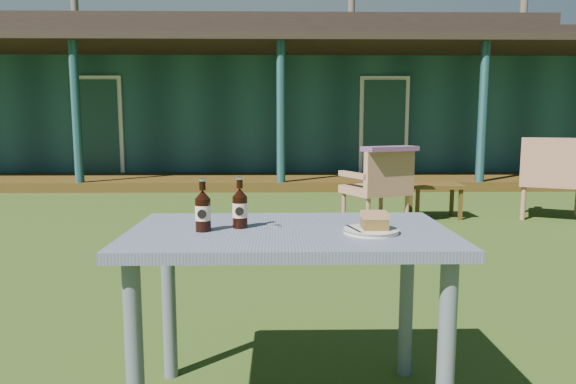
{
  "coord_description": "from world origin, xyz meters",
  "views": [
    {
      "loc": [
        -0.04,
        -3.49,
        1.12
      ],
      "look_at": [
        0.0,
        -1.3,
        0.82
      ],
      "focal_mm": 32.0,
      "sensor_mm": 36.0,
      "label": 1
    }
  ],
  "objects_px": {
    "cola_bottle_far": "(203,210)",
    "armchair_left": "(380,183)",
    "plate": "(371,231)",
    "cake_slice": "(375,220)",
    "cola_bottle_near": "(240,208)",
    "side_table": "(436,189)",
    "armchair_right": "(553,174)",
    "cafe_table": "(289,255)"
  },
  "relations": [
    {
      "from": "cafe_table",
      "to": "plate",
      "type": "distance_m",
      "value": 0.32
    },
    {
      "from": "cafe_table",
      "to": "cola_bottle_far",
      "type": "relative_size",
      "value": 6.16
    },
    {
      "from": "cake_slice",
      "to": "plate",
      "type": "bearing_deg",
      "value": -161.47
    },
    {
      "from": "plate",
      "to": "armchair_left",
      "type": "bearing_deg",
      "value": 78.3
    },
    {
      "from": "cola_bottle_far",
      "to": "armchair_left",
      "type": "bearing_deg",
      "value": 69.39
    },
    {
      "from": "cake_slice",
      "to": "cola_bottle_near",
      "type": "distance_m",
      "value": 0.5
    },
    {
      "from": "plate",
      "to": "armchair_right",
      "type": "relative_size",
      "value": 0.21
    },
    {
      "from": "armchair_left",
      "to": "armchair_right",
      "type": "height_order",
      "value": "armchair_right"
    },
    {
      "from": "cola_bottle_near",
      "to": "side_table",
      "type": "bearing_deg",
      "value": 63.69
    },
    {
      "from": "cola_bottle_near",
      "to": "cola_bottle_far",
      "type": "xyz_separation_m",
      "value": [
        -0.13,
        -0.06,
        0.0
      ]
    },
    {
      "from": "cola_bottle_near",
      "to": "cake_slice",
      "type": "bearing_deg",
      "value": -10.67
    },
    {
      "from": "cake_slice",
      "to": "side_table",
      "type": "distance_m",
      "value": 4.42
    },
    {
      "from": "cafe_table",
      "to": "cola_bottle_far",
      "type": "distance_m",
      "value": 0.37
    },
    {
      "from": "cafe_table",
      "to": "cake_slice",
      "type": "distance_m",
      "value": 0.35
    },
    {
      "from": "cake_slice",
      "to": "cola_bottle_near",
      "type": "height_order",
      "value": "cola_bottle_near"
    },
    {
      "from": "cola_bottle_near",
      "to": "cola_bottle_far",
      "type": "distance_m",
      "value": 0.14
    },
    {
      "from": "cola_bottle_far",
      "to": "side_table",
      "type": "xyz_separation_m",
      "value": [
        2.13,
        4.1,
        -0.46
      ]
    },
    {
      "from": "cafe_table",
      "to": "side_table",
      "type": "relative_size",
      "value": 2.0
    },
    {
      "from": "plate",
      "to": "cola_bottle_far",
      "type": "xyz_separation_m",
      "value": [
        -0.61,
        0.04,
        0.07
      ]
    },
    {
      "from": "cola_bottle_near",
      "to": "armchair_left",
      "type": "height_order",
      "value": "cola_bottle_near"
    },
    {
      "from": "cola_bottle_far",
      "to": "armchair_left",
      "type": "relative_size",
      "value": 0.24
    },
    {
      "from": "cola_bottle_near",
      "to": "side_table",
      "type": "relative_size",
      "value": 0.32
    },
    {
      "from": "plate",
      "to": "cola_bottle_far",
      "type": "bearing_deg",
      "value": 176.36
    },
    {
      "from": "cake_slice",
      "to": "side_table",
      "type": "bearing_deg",
      "value": 70.02
    },
    {
      "from": "cola_bottle_far",
      "to": "plate",
      "type": "bearing_deg",
      "value": -3.64
    },
    {
      "from": "armchair_right",
      "to": "side_table",
      "type": "height_order",
      "value": "armchair_right"
    },
    {
      "from": "cola_bottle_near",
      "to": "cola_bottle_far",
      "type": "relative_size",
      "value": 0.99
    },
    {
      "from": "plate",
      "to": "cola_bottle_near",
      "type": "distance_m",
      "value": 0.5
    },
    {
      "from": "plate",
      "to": "armchair_right",
      "type": "xyz_separation_m",
      "value": [
        2.84,
        4.01,
        -0.19
      ]
    },
    {
      "from": "armchair_left",
      "to": "side_table",
      "type": "height_order",
      "value": "armchair_left"
    },
    {
      "from": "cake_slice",
      "to": "cola_bottle_far",
      "type": "bearing_deg",
      "value": 176.85
    },
    {
      "from": "armchair_left",
      "to": "armchair_right",
      "type": "bearing_deg",
      "value": 8.14
    },
    {
      "from": "cola_bottle_far",
      "to": "armchair_left",
      "type": "height_order",
      "value": "cola_bottle_far"
    },
    {
      "from": "plate",
      "to": "armchair_left",
      "type": "xyz_separation_m",
      "value": [
        0.77,
        3.71,
        -0.27
      ]
    },
    {
      "from": "cola_bottle_far",
      "to": "armchair_left",
      "type": "xyz_separation_m",
      "value": [
        1.38,
        3.68,
        -0.34
      ]
    },
    {
      "from": "plate",
      "to": "cola_bottle_near",
      "type": "bearing_deg",
      "value": 168.53
    },
    {
      "from": "plate",
      "to": "armchair_left",
      "type": "distance_m",
      "value": 3.8
    },
    {
      "from": "plate",
      "to": "cola_bottle_near",
      "type": "xyz_separation_m",
      "value": [
        -0.48,
        0.1,
        0.07
      ]
    },
    {
      "from": "cake_slice",
      "to": "armchair_right",
      "type": "distance_m",
      "value": 4.91
    },
    {
      "from": "armchair_left",
      "to": "side_table",
      "type": "distance_m",
      "value": 0.87
    },
    {
      "from": "armchair_right",
      "to": "side_table",
      "type": "relative_size",
      "value": 1.58
    },
    {
      "from": "plate",
      "to": "armchair_right",
      "type": "height_order",
      "value": "armchair_right"
    }
  ]
}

